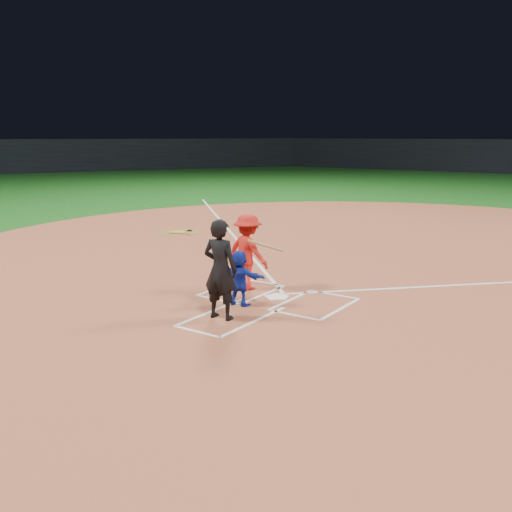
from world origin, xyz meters
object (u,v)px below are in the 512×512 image
Objects in this scene: home_plate at (277,297)px; batter_at_plate at (248,252)px; catcher at (239,278)px; on_deck_circle at (179,232)px; umpire at (220,269)px.

home_plate is 1.33m from batter_at_plate.
on_deck_circle is at bearing -44.68° from catcher.
catcher is 1.04m from umpire.
home_plate is at bearing -34.42° from on_deck_circle.
on_deck_circle is (-7.73, 5.30, -0.00)m from home_plate.
catcher reaches higher than home_plate.
catcher is 0.60× the size of umpire.
umpire reaches higher than batter_at_plate.
umpire is 1.12× the size of batter_at_plate.
home_plate is 0.50× the size of catcher.
catcher is at bearing -40.30° from on_deck_circle.
catcher reaches higher than on_deck_circle.
home_plate is 9.37m from on_deck_circle.
batter_at_plate is at bearing -66.82° from catcher.
umpire is at bearing 86.38° from home_plate.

